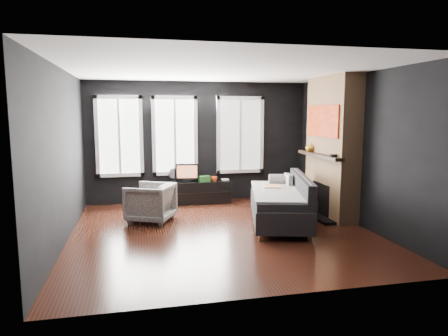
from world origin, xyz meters
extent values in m
plane|color=black|center=(0.00, 0.00, 0.00)|extent=(5.00, 5.00, 0.00)
plane|color=white|center=(0.00, 0.00, 2.70)|extent=(5.00, 5.00, 0.00)
cube|color=black|center=(0.00, 2.50, 1.35)|extent=(5.00, 0.02, 2.70)
cube|color=black|center=(-2.50, 0.00, 1.35)|extent=(0.02, 5.00, 2.70)
cube|color=black|center=(2.50, 0.00, 1.35)|extent=(0.02, 5.00, 2.70)
cube|color=gray|center=(1.47, 0.72, 0.65)|extent=(0.13, 0.37, 0.36)
imported|color=white|center=(-1.16, 0.90, 0.39)|extent=(0.97, 0.99, 0.79)
imported|color=#FB4818|center=(0.29, 2.18, 0.56)|extent=(0.16, 0.15, 0.14)
imported|color=tan|center=(0.48, 2.29, 0.61)|extent=(0.16, 0.03, 0.22)
cube|color=#286726|center=(0.07, 2.19, 0.56)|extent=(0.26, 0.19, 0.12)
imported|color=yellow|center=(2.05, 1.05, 1.32)|extent=(0.21, 0.21, 0.18)
cylinder|color=black|center=(2.05, 0.05, 1.25)|extent=(0.15, 0.15, 0.04)
camera|label=1|loc=(-1.37, -6.45, 2.01)|focal=32.00mm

